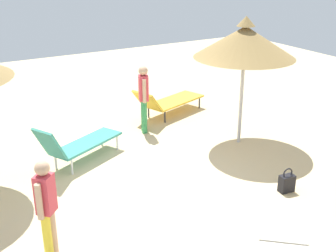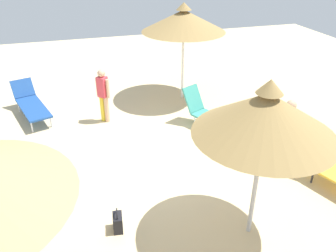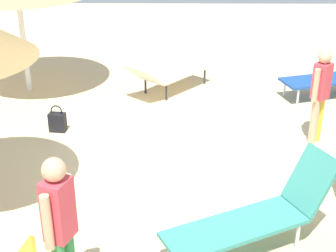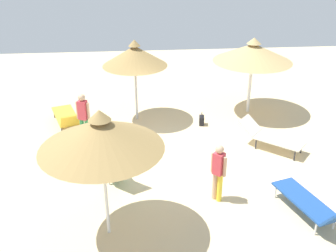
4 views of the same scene
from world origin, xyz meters
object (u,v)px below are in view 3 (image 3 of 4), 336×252
(handbag, at_px, (57,122))
(person_standing_far_left, at_px, (60,226))
(lounge_chair_center, at_px, (166,73))
(person_standing_near_left, at_px, (320,92))
(lounge_chair_near_right, at_px, (258,214))

(handbag, bearing_deg, person_standing_far_left, -76.70)
(lounge_chair_center, xyz_separation_m, person_standing_near_left, (2.48, -2.17, 0.44))
(person_standing_far_left, distance_m, handbag, 4.13)
(lounge_chair_center, bearing_deg, handbag, -135.19)
(person_standing_far_left, bearing_deg, lounge_chair_near_right, 23.65)
(person_standing_near_left, bearing_deg, person_standing_far_left, -133.24)
(lounge_chair_near_right, xyz_separation_m, person_standing_near_left, (1.37, 2.73, 0.41))
(person_standing_near_left, distance_m, handbag, 4.40)
(lounge_chair_near_right, height_order, handbag, lounge_chair_near_right)
(lounge_chair_near_right, bearing_deg, person_standing_far_left, -156.35)
(lounge_chair_near_right, distance_m, person_standing_far_left, 2.26)
(person_standing_near_left, bearing_deg, lounge_chair_near_right, -116.75)
(person_standing_near_left, distance_m, person_standing_far_left, 4.96)
(person_standing_far_left, bearing_deg, lounge_chair_center, 80.99)
(person_standing_far_left, bearing_deg, person_standing_near_left, 46.76)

